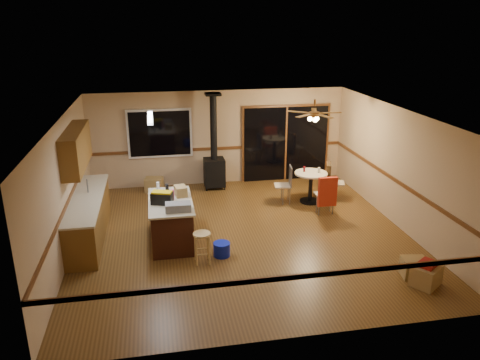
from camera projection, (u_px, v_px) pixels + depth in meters
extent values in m
plane|color=brown|center=(243.00, 235.00, 10.05)|extent=(7.00, 7.00, 0.00)
plane|color=silver|center=(243.00, 115.00, 9.20)|extent=(7.00, 7.00, 0.00)
plane|color=tan|center=(219.00, 138.00, 12.88)|extent=(7.00, 0.00, 7.00)
plane|color=tan|center=(291.00, 259.00, 6.37)|extent=(7.00, 0.00, 7.00)
plane|color=tan|center=(65.00, 188.00, 9.02)|extent=(0.00, 7.00, 7.00)
plane|color=tan|center=(399.00, 168.00, 10.23)|extent=(0.00, 7.00, 7.00)
cube|color=black|center=(160.00, 133.00, 12.49)|extent=(1.72, 0.10, 1.32)
cube|color=black|center=(286.00, 144.00, 13.24)|extent=(2.52, 0.10, 2.10)
cube|color=brown|center=(89.00, 218.00, 9.82)|extent=(0.60, 3.00, 0.86)
cube|color=#C0B495|center=(87.00, 198.00, 9.68)|extent=(0.64, 3.04, 0.04)
cube|color=brown|center=(76.00, 149.00, 9.51)|extent=(0.35, 2.00, 0.80)
cube|color=black|center=(171.00, 222.00, 9.65)|extent=(0.80, 1.60, 0.86)
cube|color=#C0B495|center=(170.00, 202.00, 9.51)|extent=(0.88, 1.68, 0.04)
cube|color=black|center=(214.00, 172.00, 12.70)|extent=(0.55, 0.50, 0.75)
cylinder|color=black|center=(214.00, 127.00, 12.29)|extent=(0.18, 0.18, 1.77)
cylinder|color=brown|center=(314.00, 114.00, 11.14)|extent=(0.24, 0.24, 0.10)
cylinder|color=brown|center=(315.00, 103.00, 11.06)|extent=(0.05, 0.05, 0.16)
sphere|color=#FFD88C|center=(314.00, 119.00, 11.18)|extent=(0.16, 0.16, 0.16)
cube|color=white|center=(150.00, 118.00, 9.18)|extent=(0.10, 1.20, 0.04)
cube|color=slate|center=(178.00, 207.00, 8.99)|extent=(0.50, 0.28, 0.15)
cube|color=black|center=(162.00, 198.00, 9.31)|extent=(0.47, 0.35, 0.23)
cube|color=gold|center=(162.00, 192.00, 9.26)|extent=(0.43, 0.32, 0.03)
cube|color=olive|center=(181.00, 191.00, 9.74)|extent=(0.27, 0.34, 0.21)
cylinder|color=black|center=(167.00, 190.00, 9.73)|extent=(0.08, 0.08, 0.26)
cylinder|color=#D84C8C|center=(172.00, 195.00, 9.49)|extent=(0.07, 0.07, 0.23)
cylinder|color=white|center=(158.00, 186.00, 10.02)|extent=(0.07, 0.07, 0.19)
cylinder|color=tan|center=(202.00, 248.00, 8.84)|extent=(0.42, 0.42, 0.61)
cylinder|color=#0C1CB2|center=(222.00, 249.00, 9.13)|extent=(0.40, 0.40, 0.27)
cylinder|color=black|center=(310.00, 201.00, 11.87)|extent=(0.51, 0.51, 0.04)
cylinder|color=black|center=(310.00, 187.00, 11.75)|extent=(0.10, 0.10, 0.70)
cylinder|color=#C0B495|center=(311.00, 173.00, 11.63)|extent=(0.82, 0.82, 0.04)
cylinder|color=#590C14|center=(304.00, 169.00, 11.67)|extent=(0.06, 0.06, 0.14)
cylinder|color=beige|center=(319.00, 170.00, 11.58)|extent=(0.07, 0.07, 0.14)
cube|color=tan|center=(283.00, 185.00, 11.70)|extent=(0.46, 0.46, 0.03)
cube|color=slate|center=(290.00, 176.00, 11.63)|extent=(0.09, 0.40, 0.50)
cube|color=tan|center=(324.00, 195.00, 11.10)|extent=(0.41, 0.41, 0.03)
cube|color=slate|center=(327.00, 187.00, 10.84)|extent=(0.40, 0.04, 0.50)
cube|color=#B62A14|center=(327.00, 192.00, 10.85)|extent=(0.44, 0.11, 0.70)
cube|color=tan|center=(336.00, 183.00, 11.90)|extent=(0.51, 0.51, 0.03)
cube|color=slate|center=(329.00, 173.00, 11.84)|extent=(0.16, 0.39, 0.50)
cube|color=#322413|center=(328.00, 177.00, 11.88)|extent=(0.24, 0.45, 0.70)
cube|color=olive|center=(154.00, 185.00, 12.56)|extent=(0.53, 0.45, 0.37)
cube|color=olive|center=(426.00, 275.00, 8.11)|extent=(0.63, 0.61, 0.37)
cube|color=olive|center=(414.00, 268.00, 8.39)|extent=(0.48, 0.43, 0.34)
cube|color=maroon|center=(428.00, 264.00, 8.04)|extent=(0.40, 0.38, 0.08)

